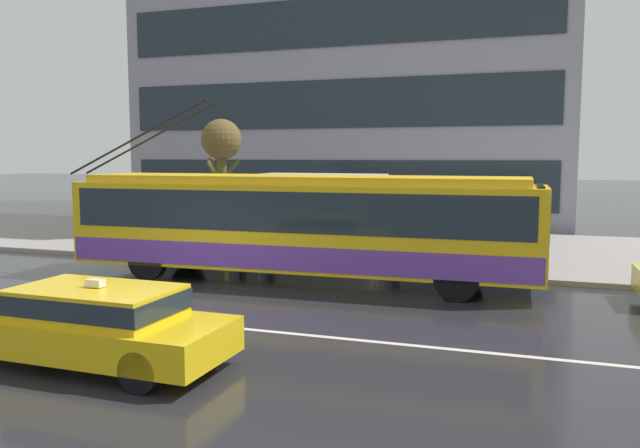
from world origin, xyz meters
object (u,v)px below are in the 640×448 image
(taxi_oncoming_near, at_px, (91,321))
(pedestrian_walking_past, at_px, (243,203))
(trolleybus, at_px, (301,223))
(street_tree_bare, at_px, (221,147))
(pedestrian_waiting_by_pole, at_px, (405,205))
(bus_shelter, at_px, (323,194))
(pedestrian_approaching_curb, at_px, (268,206))
(pedestrian_at_shelter, at_px, (398,234))

(taxi_oncoming_near, relative_size, pedestrian_walking_past, 2.31)
(trolleybus, relative_size, street_tree_bare, 2.93)
(taxi_oncoming_near, height_order, pedestrian_waiting_by_pole, pedestrian_waiting_by_pole)
(trolleybus, bearing_deg, pedestrian_walking_past, 133.98)
(taxi_oncoming_near, xyz_separation_m, bus_shelter, (0.11, 11.26, 1.39))
(bus_shelter, xyz_separation_m, pedestrian_approaching_curb, (-1.94, -0.03, -0.45))
(pedestrian_at_shelter, bearing_deg, pedestrian_waiting_by_pole, 94.13)
(pedestrian_waiting_by_pole, height_order, street_tree_bare, street_tree_bare)
(taxi_oncoming_near, bearing_deg, pedestrian_waiting_by_pole, 76.54)
(pedestrian_walking_past, bearing_deg, trolleybus, -46.02)
(trolleybus, height_order, pedestrian_at_shelter, trolleybus)
(trolleybus, height_order, taxi_oncoming_near, trolleybus)
(pedestrian_waiting_by_pole, bearing_deg, street_tree_bare, 175.32)
(pedestrian_at_shelter, relative_size, pedestrian_walking_past, 0.77)
(bus_shelter, xyz_separation_m, street_tree_bare, (-4.06, 0.77, 1.53))
(taxi_oncoming_near, bearing_deg, street_tree_bare, 108.18)
(trolleybus, distance_m, pedestrian_at_shelter, 3.28)
(pedestrian_approaching_curb, relative_size, street_tree_bare, 0.43)
(taxi_oncoming_near, height_order, pedestrian_approaching_curb, pedestrian_approaching_curb)
(pedestrian_at_shelter, bearing_deg, street_tree_bare, 162.25)
(taxi_oncoming_near, height_order, pedestrian_at_shelter, pedestrian_at_shelter)
(trolleybus, relative_size, taxi_oncoming_near, 2.77)
(bus_shelter, xyz_separation_m, pedestrian_at_shelter, (2.75, -1.42, -1.03))
(taxi_oncoming_near, xyz_separation_m, pedestrian_approaching_curb, (-1.83, 11.23, 0.94))
(trolleybus, bearing_deg, street_tree_bare, 135.40)
(pedestrian_walking_past, bearing_deg, bus_shelter, 10.00)
(bus_shelter, height_order, pedestrian_approaching_curb, bus_shelter)
(taxi_oncoming_near, xyz_separation_m, street_tree_bare, (-3.95, 12.03, 2.91))
(bus_shelter, bearing_deg, street_tree_bare, 169.32)
(pedestrian_at_shelter, bearing_deg, taxi_oncoming_near, -106.23)
(bus_shelter, height_order, street_tree_bare, street_tree_bare)
(pedestrian_at_shelter, height_order, pedestrian_walking_past, pedestrian_walking_past)
(pedestrian_at_shelter, distance_m, pedestrian_approaching_curb, 4.93)
(pedestrian_at_shelter, xyz_separation_m, pedestrian_walking_past, (-5.40, 0.95, 0.71))
(pedestrian_waiting_by_pole, bearing_deg, pedestrian_at_shelter, -85.87)
(trolleybus, relative_size, bus_shelter, 3.26)
(bus_shelter, bearing_deg, taxi_oncoming_near, -90.58)
(pedestrian_walking_past, distance_m, pedestrian_waiting_by_pole, 5.32)
(trolleybus, height_order, pedestrian_approaching_curb, trolleybus)
(bus_shelter, distance_m, pedestrian_approaching_curb, 1.99)
(trolleybus, xyz_separation_m, bus_shelter, (-0.69, 3.92, 0.54))
(taxi_oncoming_near, distance_m, pedestrian_at_shelter, 10.26)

